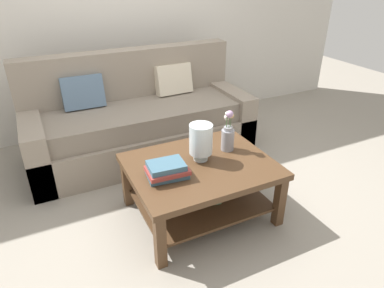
{
  "coord_description": "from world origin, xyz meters",
  "views": [
    {
      "loc": [
        -1.07,
        -2.43,
        1.85
      ],
      "look_at": [
        -0.01,
        -0.26,
        0.58
      ],
      "focal_mm": 32.21,
      "sensor_mm": 36.0,
      "label": 1
    }
  ],
  "objects": [
    {
      "name": "couch",
      "position": [
        -0.1,
        0.82,
        0.36
      ],
      "size": [
        2.29,
        0.9,
        1.06
      ],
      "color": "gray",
      "rests_on": "ground"
    },
    {
      "name": "glass_hurricane_vase",
      "position": [
        0.02,
        -0.35,
        0.65
      ],
      "size": [
        0.18,
        0.18,
        0.3
      ],
      "color": "silver",
      "rests_on": "coffee_table"
    },
    {
      "name": "coffee_table",
      "position": [
        -0.01,
        -0.41,
        0.34
      ],
      "size": [
        1.1,
        0.88,
        0.48
      ],
      "color": "#4C331E",
      "rests_on": "ground"
    },
    {
      "name": "book_stack_main",
      "position": [
        -0.31,
        -0.46,
        0.53
      ],
      "size": [
        0.31,
        0.25,
        0.11
      ],
      "color": "#3D6075",
      "rests_on": "coffee_table"
    },
    {
      "name": "flower_pitcher",
      "position": [
        0.29,
        -0.3,
        0.61
      ],
      "size": [
        0.11,
        0.11,
        0.35
      ],
      "color": "gray",
      "rests_on": "coffee_table"
    },
    {
      "name": "ground_plane",
      "position": [
        0.0,
        0.0,
        0.0
      ],
      "size": [
        10.0,
        10.0,
        0.0
      ],
      "primitive_type": "plane",
      "color": "gray"
    },
    {
      "name": "back_wall",
      "position": [
        0.0,
        1.65,
        1.35
      ],
      "size": [
        6.4,
        0.12,
        2.7
      ],
      "primitive_type": "cube",
      "color": "beige",
      "rests_on": "ground"
    }
  ]
}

